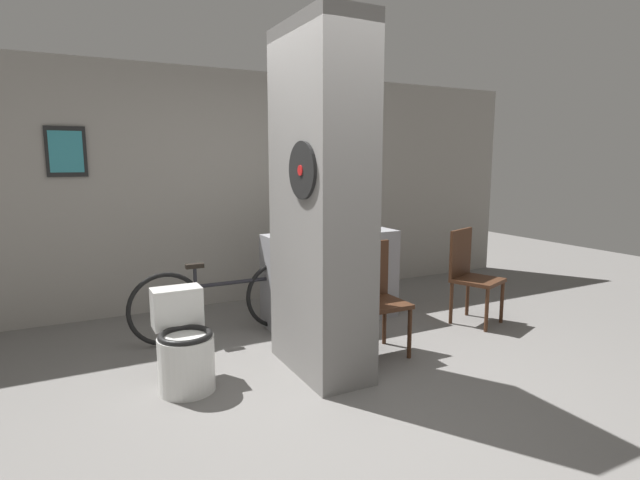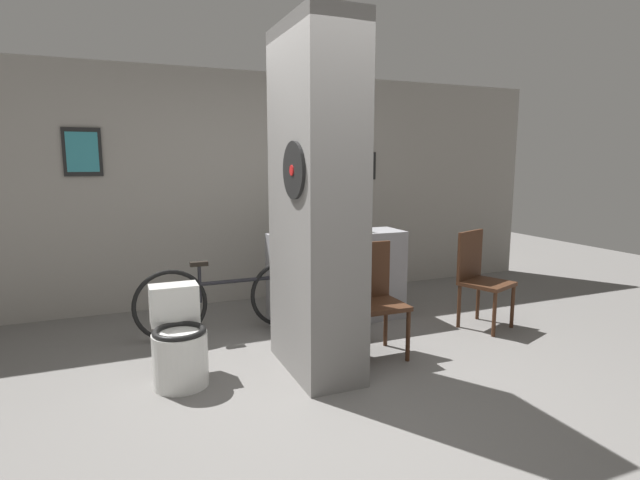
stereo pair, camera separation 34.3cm
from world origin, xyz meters
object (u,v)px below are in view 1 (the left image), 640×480
(chair_by_doorway, at_px, (470,272))
(bottle_tall, at_px, (354,221))
(bicycle, at_px, (225,300))
(toilet, at_px, (184,348))
(chair_near_pillar, at_px, (374,293))

(chair_by_doorway, height_order, bottle_tall, bottle_tall)
(bicycle, bearing_deg, chair_by_doorway, -17.32)
(toilet, distance_m, bottle_tall, 2.20)
(chair_by_doorway, relative_size, bicycle, 0.54)
(chair_by_doorway, distance_m, bottle_tall, 1.28)
(bottle_tall, bearing_deg, chair_near_pillar, -110.20)
(chair_near_pillar, bearing_deg, bicycle, 137.29)
(toilet, distance_m, chair_near_pillar, 1.60)
(toilet, bearing_deg, bicycle, 57.59)
(toilet, height_order, bicycle, bicycle)
(chair_near_pillar, relative_size, chair_by_doorway, 1.00)
(chair_near_pillar, xyz_separation_m, bottle_tall, (0.32, 0.88, 0.50))
(chair_by_doorway, distance_m, bicycle, 2.42)
(bicycle, height_order, bottle_tall, bottle_tall)
(toilet, xyz_separation_m, bicycle, (0.57, 0.90, 0.05))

